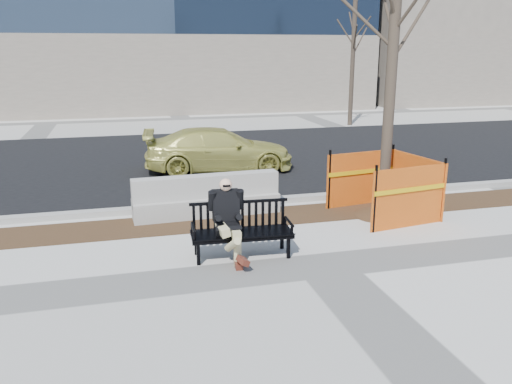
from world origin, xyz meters
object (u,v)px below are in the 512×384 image
seated_man (228,256)px  tree_fence (382,215)px  sedan (219,170)px  jersey_barrier_left (207,215)px  bench (242,256)px

seated_man → tree_fence: size_ratio=0.20×
sedan → jersey_barrier_left: 4.12m
bench → sedan: 6.40m
bench → tree_fence: bearing=27.2°
sedan → tree_fence: bearing=-147.8°
sedan → jersey_barrier_left: size_ratio=1.37×
seated_man → jersey_barrier_left: (0.04, 2.29, 0.00)m
bench → jersey_barrier_left: bearing=98.2°
bench → jersey_barrier_left: size_ratio=0.56×
tree_fence → jersey_barrier_left: (-3.50, 0.91, 0.00)m
tree_fence → jersey_barrier_left: size_ratio=2.15×
seated_man → sedan: 6.37m
bench → seated_man: (-0.23, 0.06, 0.00)m
bench → sedan: bearing=86.2°
seated_man → jersey_barrier_left: 2.29m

